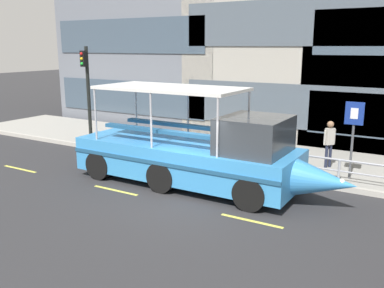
# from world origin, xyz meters

# --- Properties ---
(ground_plane) EXTENTS (120.00, 120.00, 0.00)m
(ground_plane) POSITION_xyz_m (0.00, 0.00, 0.00)
(ground_plane) COLOR #2B2B2D
(sidewalk) EXTENTS (32.00, 4.80, 0.18)m
(sidewalk) POSITION_xyz_m (0.00, 5.60, 0.09)
(sidewalk) COLOR #99968E
(sidewalk) RESTS_ON ground_plane
(curb_edge) EXTENTS (32.00, 0.18, 0.18)m
(curb_edge) POSITION_xyz_m (0.00, 3.11, 0.09)
(curb_edge) COLOR #B2ADA3
(curb_edge) RESTS_ON ground_plane
(lane_centreline) EXTENTS (25.80, 0.12, 0.01)m
(lane_centreline) POSITION_xyz_m (-0.00, -0.67, 0.00)
(lane_centreline) COLOR #DBD64C
(lane_centreline) RESTS_ON ground_plane
(curb_guardrail) EXTENTS (11.97, 0.09, 0.79)m
(curb_guardrail) POSITION_xyz_m (-0.47, 3.45, 0.71)
(curb_guardrail) COLOR #9EA0A8
(curb_guardrail) RESTS_ON sidewalk
(traffic_light_pole) EXTENTS (0.24, 0.46, 4.42)m
(traffic_light_pole) POSITION_xyz_m (-7.73, 3.66, 2.85)
(traffic_light_pole) COLOR black
(traffic_light_pole) RESTS_ON sidewalk
(parking_sign) EXTENTS (0.60, 0.12, 2.65)m
(parking_sign) POSITION_xyz_m (4.01, 3.97, 1.98)
(parking_sign) COLOR #4C4F54
(parking_sign) RESTS_ON sidewalk
(duck_tour_boat) EXTENTS (9.59, 2.63, 3.29)m
(duck_tour_boat) POSITION_xyz_m (-0.27, 1.13, 1.09)
(duck_tour_boat) COLOR #388CD1
(duck_tour_boat) RESTS_ON ground_plane
(pedestrian_near_bow) EXTENTS (0.35, 0.42, 1.76)m
(pedestrian_near_bow) POSITION_xyz_m (3.04, 5.04, 1.24)
(pedestrian_near_bow) COLOR #1E2338
(pedestrian_near_bow) RESTS_ON sidewalk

